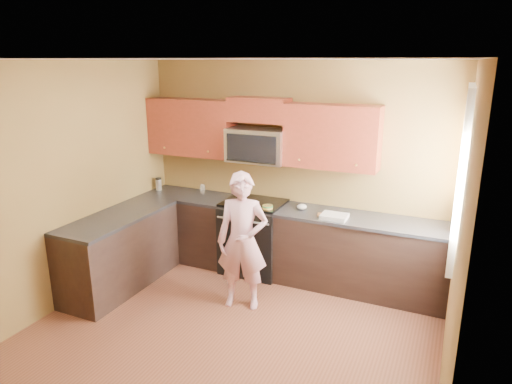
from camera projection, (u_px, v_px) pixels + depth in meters
The scene contains 25 objects.
floor at pixel (220, 345), 4.52m from camera, with size 4.00×4.00×0.00m, color brown.
ceiling at pixel (213, 59), 3.77m from camera, with size 4.00×4.00×0.00m, color white.
wall_back at pixel (293, 169), 5.90m from camera, with size 4.00×4.00×0.00m, color brown.
wall_front at pixel (31, 328), 2.39m from camera, with size 4.00×4.00×0.00m, color brown.
wall_left at pixel (54, 190), 4.93m from camera, with size 4.00×4.00×0.00m, color brown.
wall_right at pixel (457, 251), 3.35m from camera, with size 4.00×4.00×0.00m, color brown.
cabinet_back_run at pixel (283, 243), 5.88m from camera, with size 4.00×0.60×0.88m, color black.
cabinet_left_run at pixel (120, 252), 5.59m from camera, with size 0.60×1.60×0.88m, color black.
countertop_back at pixel (283, 209), 5.75m from camera, with size 4.00×0.62×0.04m, color black.
countertop_left at pixel (118, 217), 5.46m from camera, with size 0.62×1.60×0.04m, color black.
stove at pixel (254, 236), 6.01m from camera, with size 0.76×0.65×0.95m, color black, non-canonical shape.
microwave at pixel (258, 162), 5.85m from camera, with size 0.76×0.40×0.42m, color silver, non-canonical shape.
upper_cab_left at pixel (193, 155), 6.27m from camera, with size 1.22×0.33×0.75m, color maroon, non-canonical shape.
upper_cab_right at pixel (330, 168), 5.51m from camera, with size 1.12×0.33×0.75m, color maroon, non-canonical shape.
upper_cab_over_mw at pixel (259, 110), 5.70m from camera, with size 0.76×0.33×0.30m, color maroon.
window at pixel (462, 175), 4.33m from camera, with size 0.06×1.06×1.66m, color white, non-canonical shape.
woman at pixel (242, 241), 5.05m from camera, with size 0.57×0.37×1.55m, color #DB6D90.
frying_pan at pixel (242, 205), 5.74m from camera, with size 0.24×0.41×0.05m, color black, non-canonical shape.
butter_tub at pixel (268, 211), 5.61m from camera, with size 0.13×0.13×0.09m, color gold, non-canonical shape.
toast_slice at pixel (322, 215), 5.45m from camera, with size 0.11×0.11×0.01m, color #B27F47.
napkin_a at pixel (268, 206), 5.69m from camera, with size 0.11×0.12×0.06m, color silver.
napkin_b at pixel (302, 207), 5.66m from camera, with size 0.12×0.13×0.07m, color silver.
dish_towel at pixel (334, 216), 5.34m from camera, with size 0.30×0.24×0.05m, color silver.
travel_mug at pixel (159, 190), 6.52m from camera, with size 0.08×0.08×0.18m, color silver, non-canonical shape.
glass_b at pixel (203, 189), 6.35m from camera, with size 0.07×0.07×0.12m, color silver.
Camera 1 is at (1.94, -3.43, 2.69)m, focal length 32.24 mm.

